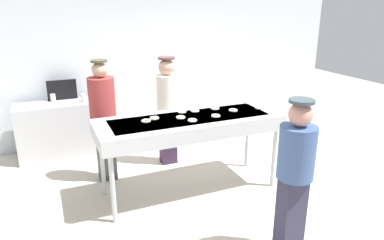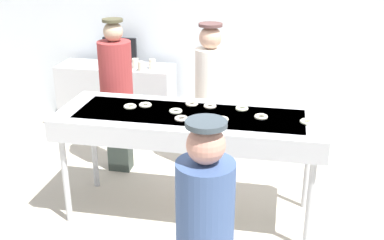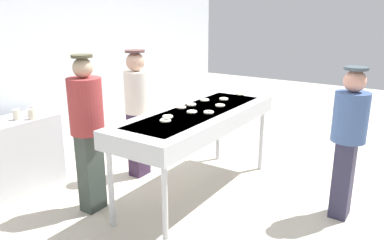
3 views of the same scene
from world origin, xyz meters
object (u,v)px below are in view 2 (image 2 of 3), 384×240
(sugar_donut_3, at_px, (176,111))
(sugar_donut_5, at_px, (210,106))
(worker_assistant, at_px, (116,87))
(paper_cup_3, at_px, (141,66))
(sugar_donut_2, at_px, (181,119))
(prep_counter, at_px, (117,98))
(sugar_donut_1, at_px, (130,106))
(sugar_donut_0, at_px, (242,108))
(sugar_donut_8, at_px, (145,105))
(customer_waiting, at_px, (205,231))
(sugar_donut_6, at_px, (192,104))
(fryer_conveyor, at_px, (190,124))
(paper_cup_1, at_px, (107,58))
(sugar_donut_9, at_px, (307,122))
(paper_cup_0, at_px, (135,63))
(menu_display, at_px, (120,50))
(paper_cup_2, at_px, (152,64))
(worker_baker, at_px, (210,91))
(sugar_donut_4, at_px, (261,117))

(sugar_donut_3, relative_size, sugar_donut_5, 1.00)
(worker_assistant, xyz_separation_m, paper_cup_3, (-0.01, 0.94, -0.02))
(sugar_donut_2, distance_m, prep_counter, 2.52)
(sugar_donut_1, bearing_deg, sugar_donut_0, 8.32)
(sugar_donut_8, height_order, customer_waiting, customer_waiting)
(sugar_donut_0, relative_size, sugar_donut_5, 1.00)
(sugar_donut_6, distance_m, customer_waiting, 1.82)
(fryer_conveyor, height_order, paper_cup_1, fryer_conveyor)
(sugar_donut_9, distance_m, paper_cup_0, 2.79)
(sugar_donut_3, relative_size, paper_cup_1, 0.95)
(fryer_conveyor, relative_size, customer_waiting, 1.48)
(paper_cup_3, height_order, menu_display, menu_display)
(sugar_donut_8, relative_size, worker_assistant, 0.07)
(sugar_donut_3, height_order, paper_cup_1, sugar_donut_3)
(sugar_donut_3, xyz_separation_m, paper_cup_2, (-0.73, 1.83, -0.09))
(sugar_donut_3, height_order, worker_baker, worker_baker)
(sugar_donut_0, relative_size, sugar_donut_4, 1.00)
(sugar_donut_3, distance_m, sugar_donut_8, 0.33)
(menu_display, bearing_deg, customer_waiting, -63.96)
(sugar_donut_1, xyz_separation_m, sugar_donut_5, (0.71, 0.15, 0.00))
(sugar_donut_2, height_order, sugar_donut_4, same)
(sugar_donut_4, xyz_separation_m, sugar_donut_8, (-1.06, 0.09, 0.00))
(sugar_donut_0, height_order, worker_baker, worker_baker)
(sugar_donut_0, relative_size, sugar_donut_2, 1.00)
(sugar_donut_8, xyz_separation_m, prep_counter, (-0.94, 1.79, -0.60))
(fryer_conveyor, relative_size, sugar_donut_6, 20.17)
(sugar_donut_4, height_order, paper_cup_3, sugar_donut_4)
(customer_waiting, bearing_deg, sugar_donut_3, 99.41)
(sugar_donut_6, xyz_separation_m, paper_cup_2, (-0.83, 1.62, -0.09))
(customer_waiting, bearing_deg, worker_assistant, 110.92)
(sugar_donut_5, xyz_separation_m, menu_display, (-1.53, 1.91, 0.01))
(sugar_donut_1, distance_m, sugar_donut_4, 1.18)
(sugar_donut_0, xyz_separation_m, paper_cup_1, (-1.97, 1.83, -0.09))
(worker_assistant, bearing_deg, paper_cup_1, -52.20)
(paper_cup_3, bearing_deg, sugar_donut_1, -76.32)
(sugar_donut_1, height_order, paper_cup_2, sugar_donut_1)
(sugar_donut_8, xyz_separation_m, menu_display, (-0.94, 2.00, 0.01))
(sugar_donut_8, height_order, worker_baker, worker_baker)
(paper_cup_0, bearing_deg, sugar_donut_6, -56.73)
(paper_cup_3, bearing_deg, worker_baker, -37.43)
(worker_assistant, height_order, paper_cup_3, worker_assistant)
(paper_cup_2, relative_size, paper_cup_3, 1.00)
(sugar_donut_6, bearing_deg, sugar_donut_5, -8.56)
(paper_cup_1, distance_m, paper_cup_2, 0.70)
(sugar_donut_5, height_order, worker_assistant, worker_assistant)
(sugar_donut_8, relative_size, prep_counter, 0.08)
(sugar_donut_8, distance_m, paper_cup_1, 2.21)
(sugar_donut_2, height_order, sugar_donut_3, same)
(prep_counter, height_order, menu_display, menu_display)
(sugar_donut_8, bearing_deg, prep_counter, 117.75)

